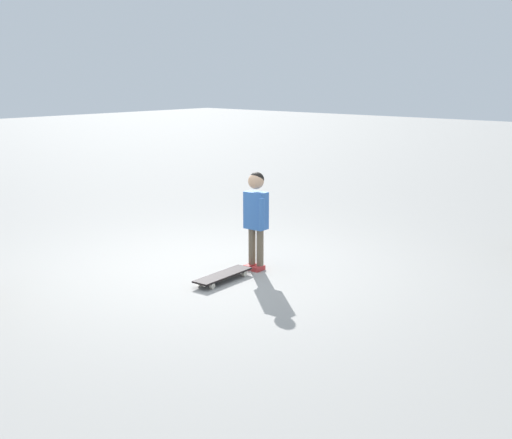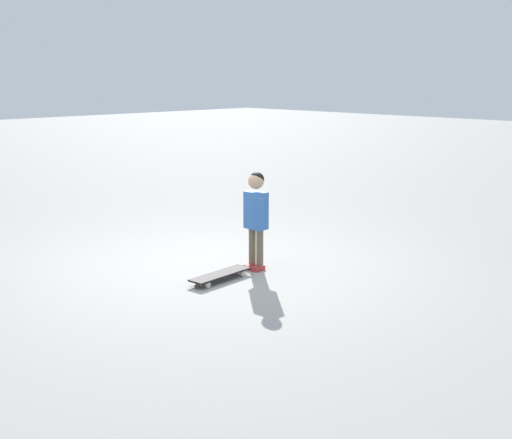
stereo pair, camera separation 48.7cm
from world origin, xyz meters
name	(u,v)px [view 1 (the left image)]	position (x,y,z in m)	size (l,w,h in m)	color
ground_plane	(205,269)	(0.00, 0.00, 0.00)	(50.00, 50.00, 0.00)	gray
child_person	(256,210)	(-0.42, -0.36, 0.66)	(0.38, 0.21, 1.06)	brown
skateboard	(223,275)	(-0.45, 0.18, 0.06)	(0.24, 0.75, 0.07)	black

